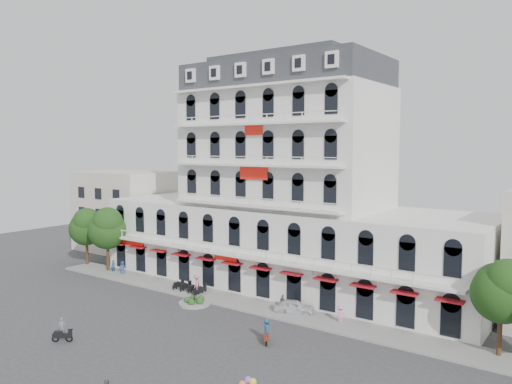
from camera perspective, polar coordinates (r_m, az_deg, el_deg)
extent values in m
plane|color=#38383A|center=(45.26, -9.47, -15.13)|extent=(120.00, 120.00, 0.00)
cube|color=gray|center=(51.61, -2.20, -12.41)|extent=(53.00, 4.00, 0.16)
cube|color=silver|center=(57.67, 3.33, -6.02)|extent=(45.00, 14.00, 9.00)
cube|color=silver|center=(56.59, 3.38, 4.98)|extent=(22.00, 12.00, 13.00)
cube|color=#2D3035|center=(57.15, 3.42, 13.02)|extent=(21.56, 11.76, 3.00)
cube|color=#2D3035|center=(57.44, 3.44, 14.90)|extent=(15.84, 8.64, 0.80)
cube|color=#A8141D|center=(51.84, -1.18, -8.41)|extent=(40.50, 1.00, 0.15)
cube|color=#B9150B|center=(51.59, -0.28, 2.20)|extent=(3.50, 0.10, 1.40)
cube|color=beige|center=(78.79, -14.60, -2.09)|extent=(14.00, 10.00, 12.00)
cylinder|color=gray|center=(51.28, -7.02, -12.52)|extent=(3.20, 3.20, 0.24)
cylinder|color=black|center=(51.05, -7.03, -11.68)|extent=(0.08, 0.08, 1.40)
sphere|color=#1B4A18|center=(50.73, -6.43, -12.32)|extent=(0.70, 0.70, 0.70)
sphere|color=#1B4A18|center=(51.50, -6.33, -12.05)|extent=(0.70, 0.70, 0.70)
sphere|color=#1B4A18|center=(51.84, -7.17, -11.94)|extent=(0.70, 0.70, 0.70)
sphere|color=#1B4A18|center=(51.28, -7.82, -12.14)|extent=(0.70, 0.70, 0.70)
sphere|color=#1B4A18|center=(50.58, -7.39, -12.38)|extent=(0.70, 0.70, 0.70)
cylinder|color=#382314|center=(70.32, -18.74, -6.54)|extent=(0.36, 0.36, 3.52)
sphere|color=#123B12|center=(69.76, -18.82, -3.97)|extent=(4.48, 4.48, 4.48)
sphere|color=#123B12|center=(69.04, -18.80, -3.18)|extent=(3.52, 3.52, 3.52)
sphere|color=#123B12|center=(70.16, -18.82, -3.39)|extent=(3.20, 3.20, 3.20)
cylinder|color=#382314|center=(66.06, -16.56, -7.13)|extent=(0.36, 0.36, 3.74)
sphere|color=#123B12|center=(65.44, -16.63, -4.21)|extent=(4.76, 4.76, 4.76)
sphere|color=#123B12|center=(64.70, -16.60, -3.33)|extent=(3.74, 3.74, 3.74)
sphere|color=#123B12|center=(65.83, -16.66, -3.56)|extent=(3.40, 3.40, 3.40)
cylinder|color=#382314|center=(42.60, 26.07, -14.45)|extent=(0.36, 0.36, 3.43)
sphere|color=#123B12|center=(41.69, 26.24, -10.39)|extent=(4.37, 4.37, 4.37)
sphere|color=#123B12|center=(41.08, 26.92, -9.18)|extent=(3.43, 3.43, 3.43)
sphere|color=#123B12|center=(41.89, 25.79, -9.42)|extent=(3.12, 3.12, 3.12)
imported|color=silver|center=(48.32, 4.39, -12.94)|extent=(4.13, 2.79, 1.30)
cube|color=black|center=(44.52, -21.28, -15.01)|extent=(1.41, 1.18, 0.35)
torus|color=black|center=(44.44, -20.58, -15.40)|extent=(0.55, 0.46, 0.60)
torus|color=black|center=(44.80, -21.96, -15.28)|extent=(0.55, 0.46, 0.60)
imported|color=slate|center=(44.30, -21.31, -14.19)|extent=(0.68, 0.64, 1.56)
cube|color=maroon|center=(41.41, 1.22, -16.21)|extent=(1.10, 1.45, 0.35)
torus|color=black|center=(42.02, 1.25, -16.28)|extent=(0.42, 0.57, 0.60)
torus|color=black|center=(41.00, 1.19, -16.84)|extent=(0.42, 0.57, 0.60)
imported|color=navy|center=(41.16, 1.22, -15.30)|extent=(0.85, 0.93, 1.60)
cube|color=black|center=(53.85, -6.81, -11.18)|extent=(0.99, 1.50, 0.35)
torus|color=black|center=(53.42, -6.97, -11.61)|extent=(0.38, 0.59, 0.60)
torus|color=black|center=(54.43, -6.65, -11.29)|extent=(0.38, 0.59, 0.60)
imported|color=#C86A8F|center=(53.63, -6.82, -10.33)|extent=(1.15, 1.37, 1.85)
imported|color=navy|center=(64.18, -15.02, -8.39)|extent=(0.98, 0.85, 1.68)
imported|color=#525158|center=(48.94, 3.06, -12.53)|extent=(1.00, 0.73, 1.58)
imported|color=pink|center=(46.09, 9.63, -13.65)|extent=(1.24, 0.96, 1.68)
imported|color=navy|center=(65.53, -15.99, -8.19)|extent=(0.68, 0.64, 1.56)
sphere|color=yellow|center=(30.54, -0.35, -20.88)|extent=(0.44, 0.44, 0.44)
sphere|color=#994CD8|center=(30.72, -0.92, -20.69)|extent=(0.44, 0.44, 0.44)
sphere|color=orange|center=(30.68, -1.56, -21.12)|extent=(0.44, 0.44, 0.44)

